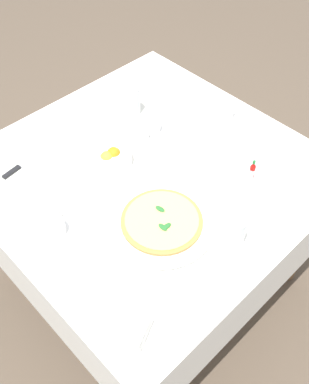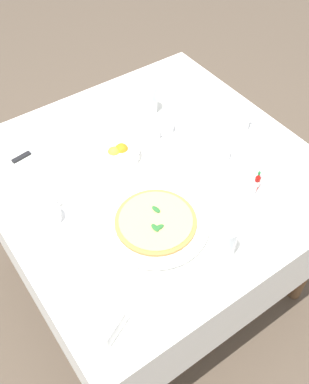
% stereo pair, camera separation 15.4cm
% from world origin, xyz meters
% --- Properties ---
extents(ground_plane, '(8.00, 8.00, 0.00)m').
position_xyz_m(ground_plane, '(0.00, 0.00, 0.00)').
color(ground_plane, brown).
extents(dining_table, '(1.16, 1.16, 0.74)m').
position_xyz_m(dining_table, '(0.00, 0.00, 0.62)').
color(dining_table, white).
rests_on(dining_table, ground_plane).
extents(pizza_plate, '(0.36, 0.36, 0.02)m').
position_xyz_m(pizza_plate, '(-0.14, -0.22, 0.75)').
color(pizza_plate, white).
rests_on(pizza_plate, dining_table).
extents(pizza, '(0.27, 0.27, 0.02)m').
position_xyz_m(pizza, '(-0.14, -0.22, 0.77)').
color(pizza, '#C68E47').
rests_on(pizza, pizza_plate).
extents(coffee_cup_left_edge, '(0.13, 0.13, 0.06)m').
position_xyz_m(coffee_cup_left_edge, '(0.16, 0.15, 0.77)').
color(coffee_cup_left_edge, white).
rests_on(coffee_cup_left_edge, dining_table).
extents(coffee_cup_back_corner, '(0.13, 0.13, 0.06)m').
position_xyz_m(coffee_cup_back_corner, '(0.42, -0.01, 0.77)').
color(coffee_cup_back_corner, white).
rests_on(coffee_cup_back_corner, dining_table).
extents(coffee_cup_near_left, '(0.13, 0.13, 0.06)m').
position_xyz_m(coffee_cup_near_left, '(-0.42, 0.01, 0.77)').
color(coffee_cup_near_left, white).
rests_on(coffee_cup_near_left, dining_table).
extents(coffee_cup_center_back, '(0.13, 0.13, 0.06)m').
position_xyz_m(coffee_cup_center_back, '(0.24, -0.10, 0.77)').
color(coffee_cup_center_back, white).
rests_on(coffee_cup_center_back, dining_table).
extents(water_glass_far_left, '(0.06, 0.06, 0.12)m').
position_xyz_m(water_glass_far_left, '(-0.03, -0.43, 0.80)').
color(water_glass_far_left, white).
rests_on(water_glass_far_left, dining_table).
extents(water_glass_far_right, '(0.08, 0.08, 0.13)m').
position_xyz_m(water_glass_far_right, '(0.18, 0.29, 0.80)').
color(water_glass_far_right, white).
rests_on(water_glass_far_right, dining_table).
extents(napkin_folded, '(0.24, 0.16, 0.02)m').
position_xyz_m(napkin_folded, '(-0.34, 0.32, 0.75)').
color(napkin_folded, white).
rests_on(napkin_folded, dining_table).
extents(dinner_knife, '(0.20, 0.04, 0.01)m').
position_xyz_m(dinner_knife, '(-0.33, 0.32, 0.77)').
color(dinner_knife, silver).
rests_on(dinner_knife, napkin_folded).
extents(citrus_bowl, '(0.15, 0.15, 0.06)m').
position_xyz_m(citrus_bowl, '(-0.07, 0.12, 0.77)').
color(citrus_bowl, white).
rests_on(citrus_bowl, dining_table).
extents(hot_sauce_bottle, '(0.02, 0.02, 0.08)m').
position_xyz_m(hot_sauce_bottle, '(0.25, -0.29, 0.78)').
color(hot_sauce_bottle, '#B7140F').
rests_on(hot_sauce_bottle, dining_table).
extents(salt_shaker, '(0.03, 0.03, 0.06)m').
position_xyz_m(salt_shaker, '(0.27, -0.28, 0.77)').
color(salt_shaker, white).
rests_on(salt_shaker, dining_table).
extents(pepper_shaker, '(0.03, 0.03, 0.06)m').
position_xyz_m(pepper_shaker, '(0.22, -0.30, 0.77)').
color(pepper_shaker, white).
rests_on(pepper_shaker, dining_table).
extents(menu_card, '(0.08, 0.04, 0.06)m').
position_xyz_m(menu_card, '(-0.45, -0.47, 0.77)').
color(menu_card, white).
rests_on(menu_card, dining_table).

